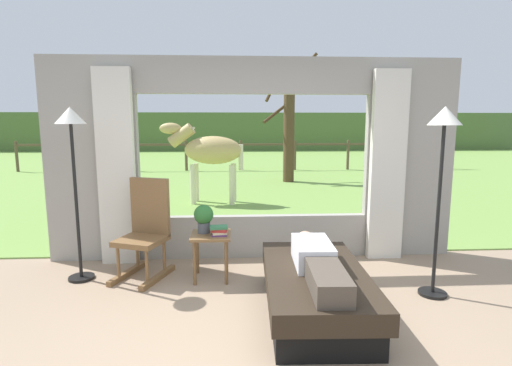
{
  "coord_description": "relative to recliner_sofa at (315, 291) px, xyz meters",
  "views": [
    {
      "loc": [
        -0.25,
        -2.72,
        1.74
      ],
      "look_at": [
        0.0,
        1.8,
        1.05
      ],
      "focal_mm": 27.52,
      "sensor_mm": 36.0,
      "label": 1
    }
  ],
  "objects": [
    {
      "name": "book_stack",
      "position": [
        -0.9,
        0.82,
        0.36
      ],
      "size": [
        0.2,
        0.16,
        0.11
      ],
      "color": "#59336B",
      "rests_on": "side_table"
    },
    {
      "name": "side_table",
      "position": [
        -1.0,
        0.88,
        0.21
      ],
      "size": [
        0.44,
        0.44,
        0.52
      ],
      "color": "brown",
      "rests_on": "ground_plane"
    },
    {
      "name": "curtain_panel_left",
      "position": [
        -2.17,
        1.47,
        0.98
      ],
      "size": [
        0.44,
        0.1,
        2.4
      ],
      "primitive_type": "cube",
      "color": "silver",
      "rests_on": "ground_plane"
    },
    {
      "name": "pasture_tree",
      "position": [
        0.87,
        8.16,
        1.5
      ],
      "size": [
        1.6,
        0.98,
        3.72
      ],
      "color": "#4C3823",
      "rests_on": "outdoor_pasture_lawn"
    },
    {
      "name": "pasture_fence_line",
      "position": [
        -0.48,
        11.04,
        0.53
      ],
      "size": [
        16.1,
        0.1,
        1.1
      ],
      "color": "brown",
      "rests_on": "outdoor_pasture_lawn"
    },
    {
      "name": "recliner_sofa",
      "position": [
        0.0,
        0.0,
        0.0
      ],
      "size": [
        0.96,
        1.73,
        0.42
      ],
      "rotation": [
        0.0,
        0.0,
        -0.04
      ],
      "color": "black",
      "rests_on": "ground_plane"
    },
    {
      "name": "floor_lamp_right",
      "position": [
        1.29,
        0.33,
        1.32
      ],
      "size": [
        0.32,
        0.32,
        1.9
      ],
      "color": "black",
      "rests_on": "ground_plane"
    },
    {
      "name": "reclining_person",
      "position": [
        -0.0,
        -0.05,
        0.3
      ],
      "size": [
        0.36,
        1.43,
        0.22
      ],
      "rotation": [
        0.0,
        0.0,
        -0.04
      ],
      "color": "silver",
      "rests_on": "recliner_sofa"
    },
    {
      "name": "ground_plane",
      "position": [
        -0.48,
        -0.65,
        -0.22
      ],
      "size": [
        12.0,
        12.0,
        0.0
      ],
      "primitive_type": "plane",
      "color": "gray"
    },
    {
      "name": "horse",
      "position": [
        -1.26,
        5.08,
        0.94
      ],
      "size": [
        1.81,
        0.72,
        1.73
      ],
      "rotation": [
        0.0,
        0.0,
        1.44
      ],
      "color": "tan",
      "rests_on": "outdoor_pasture_lawn"
    },
    {
      "name": "distant_hill_ridge",
      "position": [
        -0.48,
        22.35,
        0.98
      ],
      "size": [
        36.0,
        2.0,
        2.4
      ],
      "primitive_type": "cube",
      "color": "#4F6937",
      "rests_on": "ground_plane"
    },
    {
      "name": "curtain_panel_right",
      "position": [
        1.21,
        1.47,
        0.98
      ],
      "size": [
        0.44,
        0.1,
        2.4
      ],
      "primitive_type": "cube",
      "color": "silver",
      "rests_on": "ground_plane"
    },
    {
      "name": "outdoor_pasture_lawn",
      "position": [
        -0.48,
        12.51,
        -0.21
      ],
      "size": [
        36.0,
        21.68,
        0.02
      ],
      "primitive_type": "cube",
      "color": "#759E47",
      "rests_on": "ground_plane"
    },
    {
      "name": "potted_plant",
      "position": [
        -1.08,
        0.94,
        0.48
      ],
      "size": [
        0.22,
        0.22,
        0.32
      ],
      "color": "#4C5156",
      "rests_on": "side_table"
    },
    {
      "name": "floor_lamp_left",
      "position": [
        -2.47,
        0.95,
        1.33
      ],
      "size": [
        0.32,
        0.32,
        1.91
      ],
      "color": "black",
      "rests_on": "ground_plane"
    },
    {
      "name": "back_wall_with_window",
      "position": [
        -0.48,
        1.61,
        1.03
      ],
      "size": [
        5.2,
        0.12,
        2.55
      ],
      "color": "#9E998E",
      "rests_on": "ground_plane"
    },
    {
      "name": "rocking_chair",
      "position": [
        -1.75,
        1.03,
        0.33
      ],
      "size": [
        0.67,
        0.8,
        1.12
      ],
      "rotation": [
        0.0,
        0.0,
        -0.36
      ],
      "color": "brown",
      "rests_on": "ground_plane"
    }
  ]
}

